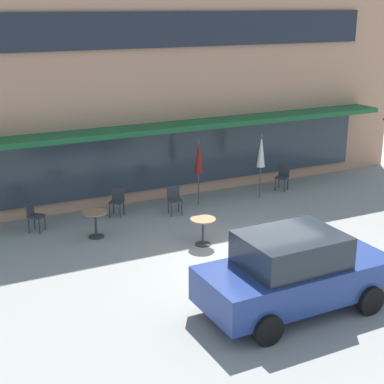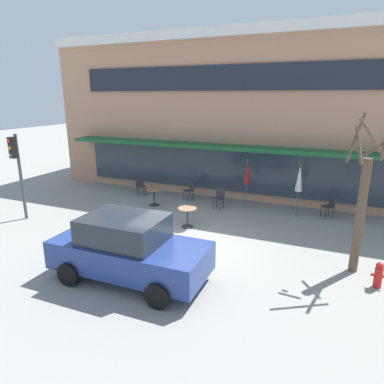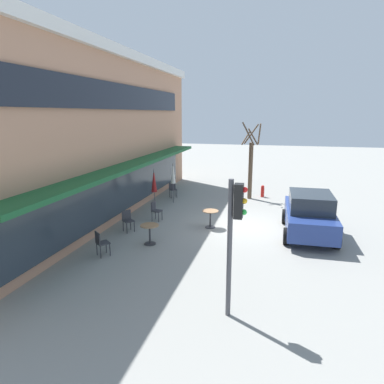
% 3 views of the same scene
% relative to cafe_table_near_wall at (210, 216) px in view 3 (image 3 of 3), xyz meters
% --- Properties ---
extents(ground_plane, '(80.00, 80.00, 0.00)m').
position_rel_cafe_table_near_wall_xyz_m(ground_plane, '(0.51, -1.76, -0.52)').
color(ground_plane, gray).
extents(building_facade, '(19.85, 9.10, 7.71)m').
position_rel_cafe_table_near_wall_xyz_m(building_facade, '(0.51, 8.21, 3.34)').
color(building_facade, tan).
rests_on(building_facade, ground).
extents(cafe_table_near_wall, '(0.70, 0.70, 0.76)m').
position_rel_cafe_table_near_wall_xyz_m(cafe_table_near_wall, '(0.00, 0.00, 0.00)').
color(cafe_table_near_wall, '#333338').
rests_on(cafe_table_near_wall, ground).
extents(cafe_table_streetside, '(0.70, 0.70, 0.76)m').
position_rel_cafe_table_near_wall_xyz_m(cafe_table_streetside, '(-2.46, 1.83, 0.00)').
color(cafe_table_streetside, '#333338').
rests_on(cafe_table_streetside, ground).
extents(patio_umbrella_green_folded, '(0.28, 0.28, 2.20)m').
position_rel_cafe_table_near_wall_xyz_m(patio_umbrella_green_folded, '(1.43, 3.08, 1.11)').
color(patio_umbrella_green_folded, '#4C4C51').
rests_on(patio_umbrella_green_folded, ground).
extents(patio_umbrella_cream_folded, '(0.28, 0.28, 2.20)m').
position_rel_cafe_table_near_wall_xyz_m(patio_umbrella_cream_folded, '(3.63, 2.81, 1.11)').
color(patio_umbrella_cream_folded, '#4C4C51').
rests_on(patio_umbrella_cream_folded, ground).
extents(cafe_chair_0, '(0.45, 0.45, 0.89)m').
position_rel_cafe_table_near_wall_xyz_m(cafe_chair_0, '(0.35, 2.64, 0.01)').
color(cafe_chair_0, '#333338').
rests_on(cafe_chair_0, ground).
extents(cafe_chair_1, '(0.55, 0.55, 0.89)m').
position_rel_cafe_table_near_wall_xyz_m(cafe_chair_1, '(4.85, 3.22, 0.01)').
color(cafe_chair_1, '#333338').
rests_on(cafe_chair_1, ground).
extents(cafe_chair_2, '(0.56, 0.56, 0.89)m').
position_rel_cafe_table_near_wall_xyz_m(cafe_chair_2, '(-3.93, 3.05, 0.01)').
color(cafe_chair_2, '#333338').
rests_on(cafe_chair_2, ground).
extents(cafe_chair_3, '(0.56, 0.56, 0.89)m').
position_rel_cafe_table_near_wall_xyz_m(cafe_chair_3, '(-1.32, 3.25, 0.01)').
color(cafe_chair_3, '#333338').
rests_on(cafe_chair_3, ground).
extents(parked_sedan, '(4.23, 2.07, 1.76)m').
position_rel_cafe_table_near_wall_xyz_m(parked_sedan, '(0.09, -4.04, 0.36)').
color(parked_sedan, navy).
rests_on(parked_sedan, ground).
extents(street_tree, '(1.12, 1.09, 4.37)m').
position_rel_cafe_table_near_wall_xyz_m(street_tree, '(5.67, -1.19, 1.46)').
color(street_tree, brown).
rests_on(street_tree, ground).
extents(traffic_light_pole, '(0.26, 0.44, 3.40)m').
position_rel_cafe_table_near_wall_xyz_m(traffic_light_pole, '(-6.37, -1.81, 1.78)').
color(traffic_light_pole, '#47474C').
rests_on(traffic_light_pole, ground).
extents(fire_hydrant, '(0.36, 0.20, 0.71)m').
position_rel_cafe_table_near_wall_xyz_m(fire_hydrant, '(6.23, -1.90, -0.16)').
color(fire_hydrant, red).
rests_on(fire_hydrant, ground).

